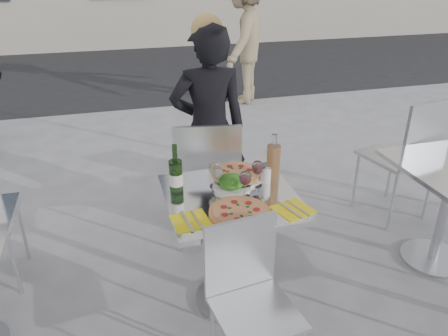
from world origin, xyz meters
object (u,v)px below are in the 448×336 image
object	(u,v)px
chair_near	(249,289)
wineglass_red_b	(258,168)
sugar_shaker	(266,173)
napkin_right	(293,209)
wineglass_red_a	(245,179)
main_table	(231,227)
wineglass_white_a	(217,174)
side_chair_rfar	(410,150)
pizza_far	(236,174)
wineglass_white_b	(215,169)
carafe	(273,162)
pizza_near	(240,212)
woman_diner	(209,130)
pedestrian_b	(244,39)
chair_far	(207,174)
napkin_left	(191,221)
wine_bottle	(176,175)

from	to	relation	value
chair_near	wineglass_red_b	distance (m)	0.70
sugar_shaker	napkin_right	distance (m)	0.34
sugar_shaker	wineglass_red_a	world-z (taller)	wineglass_red_a
main_table	wineglass_white_a	xyz separation A→B (m)	(-0.06, 0.07, 0.32)
side_chair_rfar	wineglass_red_a	bearing A→B (deg)	8.84
pizza_far	sugar_shaker	xyz separation A→B (m)	(0.15, -0.11, 0.04)
wineglass_white_b	carafe	bearing A→B (deg)	-2.90
wineglass_red_a	pizza_near	bearing A→B (deg)	-116.34
wineglass_red_a	wineglass_red_b	size ratio (longest dim) A/B	1.00
woman_diner	wineglass_red_a	xyz separation A→B (m)	(-0.03, -0.98, 0.08)
side_chair_rfar	wineglass_white_b	distance (m)	1.72
pedestrian_b	pizza_near	bearing A→B (deg)	15.00
chair_far	woman_diner	distance (m)	0.40
carafe	sugar_shaker	distance (m)	0.08
pizza_far	wineglass_white_b	xyz separation A→B (m)	(-0.15, -0.08, 0.09)
napkin_right	napkin_left	bearing A→B (deg)	159.04
side_chair_rfar	pizza_near	xyz separation A→B (m)	(-1.60, -0.74, 0.15)
napkin_right	chair_near	bearing A→B (deg)	-160.03
chair_far	side_chair_rfar	world-z (taller)	side_chair_rfar
woman_diner	napkin_left	xyz separation A→B (m)	(-0.37, -1.15, -0.03)
wineglass_white_b	napkin_right	xyz separation A→B (m)	(0.33, -0.36, -0.11)
wine_bottle	napkin_right	size ratio (longest dim) A/B	1.31
pizza_far	side_chair_rfar	bearing A→B (deg)	12.37
chair_far	wineglass_white_b	distance (m)	0.56
pizza_near	sugar_shaker	distance (m)	0.40
side_chair_rfar	wineglass_white_b	world-z (taller)	side_chair_rfar
wineglass_white_a	napkin_left	size ratio (longest dim) A/B	0.79
pizza_far	napkin_left	size ratio (longest dim) A/B	1.69
pedestrian_b	wineglass_red_a	bearing A→B (deg)	15.36
side_chair_rfar	wineglass_white_a	world-z (taller)	side_chair_rfar
chair_far	wineglass_red_b	bearing A→B (deg)	118.14
woman_diner	pizza_far	world-z (taller)	woman_diner
napkin_left	napkin_right	distance (m)	0.54
main_table	napkin_left	distance (m)	0.40
pizza_far	wine_bottle	bearing A→B (deg)	-164.01
wineglass_white_b	wineglass_red_a	bearing A→B (deg)	-51.36
wineglass_red_b	wineglass_white_a	bearing A→B (deg)	-179.29
wineglass_red_a	wine_bottle	bearing A→B (deg)	159.05
wine_bottle	wineglass_red_a	world-z (taller)	wine_bottle
side_chair_rfar	wineglass_red_b	world-z (taller)	side_chair_rfar
chair_near	wineglass_red_a	bearing A→B (deg)	67.64
carafe	pizza_far	bearing A→B (deg)	152.74
pizza_near	pizza_far	size ratio (longest dim) A/B	0.94
carafe	wineglass_red_b	size ratio (longest dim) A/B	1.84
woman_diner	napkin_right	world-z (taller)	woman_diner
chair_far	side_chair_rfar	distance (m)	1.58
sugar_shaker	wineglass_white_b	size ratio (longest dim) A/B	0.68
wineglass_red_b	chair_near	bearing A→B (deg)	-112.38
carafe	napkin_left	distance (m)	0.65
napkin_left	napkin_right	size ratio (longest dim) A/B	0.89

